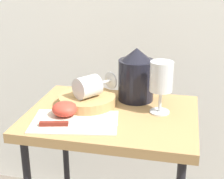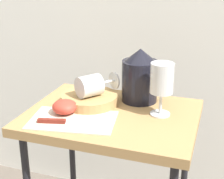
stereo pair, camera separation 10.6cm
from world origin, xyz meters
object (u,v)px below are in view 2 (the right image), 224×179
wine_glass_upright (162,81)px  apple_half_left (65,107)px  knife (64,122)px  basket_tray (89,100)px  pitcher (140,80)px  table (112,134)px  wine_glass_tipped_near (91,86)px

wine_glass_upright → apple_half_left: 0.31m
knife → basket_tray: bearing=85.3°
wine_glass_upright → basket_tray: bearing=178.6°
basket_tray → pitcher: (0.15, 0.09, 0.06)m
table → pitcher: (0.06, 0.13, 0.15)m
pitcher → wine_glass_tipped_near: 0.17m
pitcher → apple_half_left: (-0.20, -0.19, -0.05)m
pitcher → wine_glass_tipped_near: bearing=-146.3°
table → basket_tray: basket_tray is taller
basket_tray → pitcher: bearing=30.3°
table → knife: 0.19m
wine_glass_upright → wine_glass_tipped_near: wine_glass_upright is taller
apple_half_left → knife: 0.07m
table → knife: size_ratio=2.96×
pitcher → wine_glass_upright: (0.09, -0.10, 0.04)m
wine_glass_upright → knife: size_ratio=0.75×
basket_tray → wine_glass_upright: wine_glass_upright is taller
wine_glass_tipped_near → pitcher: bearing=33.7°
pitcher → knife: size_ratio=0.82×
basket_tray → wine_glass_upright: size_ratio=1.12×
table → basket_tray: 0.14m
basket_tray → wine_glass_upright: (0.24, -0.01, 0.10)m
pitcher → wine_glass_upright: pitcher is taller
basket_tray → wine_glass_tipped_near: (0.01, -0.01, 0.05)m
apple_half_left → pitcher: bearing=44.0°
wine_glass_tipped_near → knife: size_ratio=0.67×
pitcher → wine_glass_tipped_near: (-0.14, -0.10, -0.00)m
wine_glass_upright → apple_half_left: (-0.29, -0.09, -0.09)m
table → wine_glass_upright: 0.24m
basket_tray → wine_glass_tipped_near: bearing=-38.3°
basket_tray → wine_glass_tipped_near: size_ratio=1.26×
wine_glass_upright → knife: (-0.26, -0.16, -0.10)m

